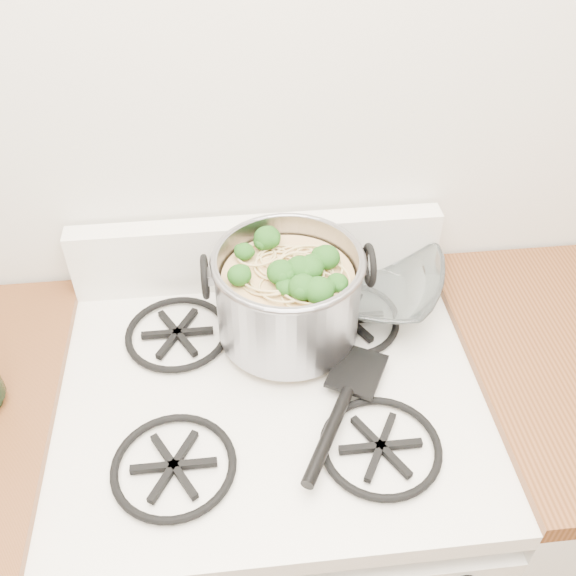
% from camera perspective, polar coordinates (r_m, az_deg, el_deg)
% --- Properties ---
extents(gas_range, '(0.76, 0.66, 0.92)m').
position_cam_1_polar(gas_range, '(1.57, -1.22, -19.88)').
color(gas_range, white).
rests_on(gas_range, ground).
extents(counter_left, '(0.25, 0.65, 0.92)m').
position_cam_1_polar(counter_left, '(1.61, -20.61, -19.90)').
color(counter_left, silver).
rests_on(counter_left, ground).
extents(stock_pot, '(0.31, 0.28, 0.19)m').
position_cam_1_polar(stock_pot, '(1.19, 0.00, -0.66)').
color(stock_pot, gray).
rests_on(stock_pot, gas_range).
extents(spatula, '(0.40, 0.41, 0.02)m').
position_cam_1_polar(spatula, '(1.17, 6.17, -7.12)').
color(spatula, black).
rests_on(spatula, gas_range).
extents(glass_bowl, '(0.15, 0.15, 0.03)m').
position_cam_1_polar(glass_bowl, '(1.32, 7.17, -0.08)').
color(glass_bowl, white).
rests_on(glass_bowl, gas_range).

